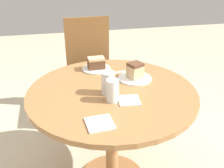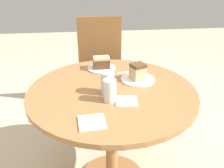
# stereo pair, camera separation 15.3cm
# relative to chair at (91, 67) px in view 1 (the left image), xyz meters

# --- Properties ---
(table) EXTENTS (1.00, 1.00, 0.72)m
(table) POSITION_rel_chair_xyz_m (0.01, -0.92, 0.09)
(table) COLOR #9E6B3D
(table) RESTS_ON ground_plane
(chair) EXTENTS (0.45, 0.46, 0.93)m
(chair) POSITION_rel_chair_xyz_m (0.00, 0.00, 0.00)
(chair) COLOR brown
(chair) RESTS_ON ground_plane
(plate_near) EXTENTS (0.21, 0.21, 0.01)m
(plate_near) POSITION_rel_chair_xyz_m (0.18, -0.80, 0.23)
(plate_near) COLOR silver
(plate_near) RESTS_ON table
(plate_far) EXTENTS (0.20, 0.20, 0.01)m
(plate_far) POSITION_rel_chair_xyz_m (-0.03, -0.59, 0.23)
(plate_far) COLOR silver
(plate_far) RESTS_ON table
(cake_slice_near) EXTENTS (0.11, 0.11, 0.10)m
(cake_slice_near) POSITION_rel_chair_xyz_m (0.18, -0.80, 0.29)
(cake_slice_near) COLOR tan
(cake_slice_near) RESTS_ON plate_near
(cake_slice_far) EXTENTS (0.12, 0.08, 0.08)m
(cake_slice_far) POSITION_rel_chair_xyz_m (-0.03, -0.59, 0.28)
(cake_slice_far) COLOR brown
(cake_slice_far) RESTS_ON plate_far
(glass_lemonade) EXTENTS (0.07, 0.07, 0.13)m
(glass_lemonade) POSITION_rel_chair_xyz_m (-0.02, -1.04, 0.29)
(glass_lemonade) COLOR beige
(glass_lemonade) RESTS_ON table
(glass_water) EXTENTS (0.08, 0.08, 0.13)m
(glass_water) POSITION_rel_chair_xyz_m (-0.02, -0.95, 0.29)
(glass_water) COLOR silver
(glass_water) RESTS_ON table
(napkin_stack) EXTENTS (0.14, 0.14, 0.01)m
(napkin_stack) POSITION_rel_chair_xyz_m (-0.12, -1.24, 0.23)
(napkin_stack) COLOR silver
(napkin_stack) RESTS_ON table
(fork) EXTENTS (0.17, 0.04, 0.00)m
(fork) POSITION_rel_chair_xyz_m (0.15, -0.67, 0.23)
(fork) COLOR silver
(fork) RESTS_ON table
(napkin_side) EXTENTS (0.13, 0.13, 0.01)m
(napkin_side) POSITION_rel_chair_xyz_m (0.07, -1.06, 0.23)
(napkin_side) COLOR silver
(napkin_side) RESTS_ON table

